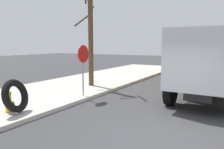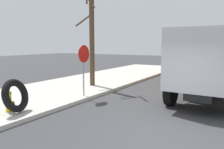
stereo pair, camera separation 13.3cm
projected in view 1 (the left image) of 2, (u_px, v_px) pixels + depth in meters
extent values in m
plane|color=#38383A|center=(161.00, 137.00, 6.14)|extent=(80.00, 80.00, 0.00)
cube|color=#BCB7AD|center=(3.00, 104.00, 9.30)|extent=(36.00, 5.00, 0.15)
cylinder|color=yellow|center=(8.00, 104.00, 7.87)|extent=(0.20, 0.20, 0.57)
sphere|color=yellow|center=(8.00, 94.00, 7.82)|extent=(0.23, 0.23, 0.23)
cylinder|color=yellow|center=(12.00, 103.00, 7.77)|extent=(0.09, 0.16, 0.09)
cylinder|color=yellow|center=(5.00, 101.00, 7.95)|extent=(0.09, 0.16, 0.09)
cylinder|color=yellow|center=(12.00, 105.00, 7.78)|extent=(0.11, 0.16, 0.11)
torus|color=black|center=(15.00, 96.00, 7.73)|extent=(1.24, 0.80, 1.16)
cylinder|color=gray|center=(83.00, 71.00, 10.20)|extent=(0.06, 0.06, 2.24)
cylinder|color=red|center=(83.00, 54.00, 10.08)|extent=(0.76, 0.02, 0.76)
cube|color=gold|center=(218.00, 61.00, 11.38)|extent=(4.88, 2.65, 1.60)
cube|color=silver|center=(205.00, 59.00, 8.30)|extent=(2.08, 2.56, 2.20)
cube|color=black|center=(213.00, 83.00, 10.58)|extent=(7.02, 1.12, 0.24)
cylinder|color=black|center=(171.00, 92.00, 9.29)|extent=(1.11, 0.33, 1.10)
cylinder|color=black|center=(195.00, 77.00, 13.18)|extent=(1.11, 0.33, 1.10)
cube|color=orange|center=(202.00, 57.00, 15.38)|extent=(4.81, 2.52, 1.60)
cube|color=black|center=(210.00, 51.00, 18.44)|extent=(2.01, 2.51, 2.20)
cube|color=black|center=(204.00, 69.00, 16.45)|extent=(7.00, 0.93, 0.24)
cylinder|color=black|center=(192.00, 67.00, 19.06)|extent=(1.10, 0.30, 1.10)
cylinder|color=black|center=(178.00, 73.00, 15.10)|extent=(1.10, 0.30, 1.10)
cylinder|color=black|center=(220.00, 76.00, 13.87)|extent=(1.10, 0.30, 1.10)
cylinder|color=black|center=(216.00, 62.00, 24.28)|extent=(1.10, 0.31, 1.10)
cylinder|color=black|center=(219.00, 59.00, 28.27)|extent=(1.10, 0.31, 1.10)
cube|color=#1E3899|center=(219.00, 50.00, 30.63)|extent=(4.86, 2.61, 1.60)
cube|color=silver|center=(222.00, 47.00, 33.66)|extent=(2.06, 2.54, 2.20)
cube|color=black|center=(220.00, 57.00, 31.69)|extent=(7.02, 1.06, 0.24)
cylinder|color=black|center=(212.00, 57.00, 34.30)|extent=(1.11, 0.32, 1.10)
cylinder|color=black|center=(207.00, 58.00, 30.38)|extent=(1.11, 0.32, 1.10)
cylinder|color=#4C3823|center=(91.00, 38.00, 12.64)|extent=(0.27, 0.27, 5.22)
cylinder|color=#4C3823|center=(82.00, 20.00, 12.85)|extent=(1.24, 0.23, 0.78)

